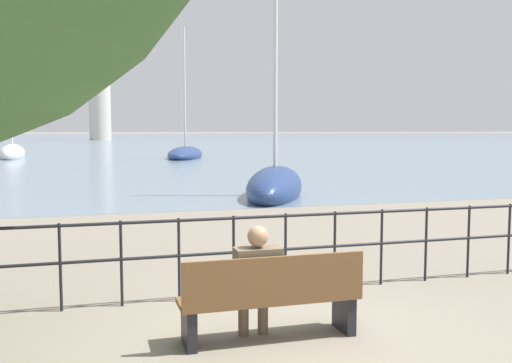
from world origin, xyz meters
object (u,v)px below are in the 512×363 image
Objects in this scene: sailboat_4 at (275,186)px; harbor_lighthouse at (99,86)px; seated_person_left at (257,276)px; sailboat_1 at (185,154)px; sailboat_0 at (13,154)px; park_bench at (271,299)px.

harbor_lighthouse reaches higher than sailboat_4.
sailboat_1 reaches higher than seated_person_left.
sailboat_1 is at bearing -13.84° from sailboat_0.
sailboat_4 reaches higher than park_bench.
sailboat_4 is 105.48m from harbor_lighthouse.
sailboat_4 is at bearing 71.81° from park_bench.
sailboat_1 is 1.35× the size of sailboat_4.
seated_person_left is at bearing -80.90° from sailboat_0.
park_bench is 12.80m from sailboat_4.
seated_person_left is (-0.13, 0.08, 0.22)m from park_bench.
sailboat_4 reaches higher than seated_person_left.
park_bench is 0.23× the size of sailboat_0.
seated_person_left is 0.12× the size of sailboat_1.
sailboat_0 is at bearing -95.69° from harbor_lighthouse.
sailboat_1 is 0.43× the size of harbor_lighthouse.
seated_person_left is at bearing -85.34° from sailboat_4.
harbor_lighthouse is at bearing 89.85° from seated_person_left.
sailboat_0 is 0.34× the size of harbor_lighthouse.
seated_person_left is 12.77m from sailboat_4.
park_bench is at bearing -30.84° from seated_person_left.
park_bench is 1.58× the size of seated_person_left.
park_bench is 0.27m from seated_person_left.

